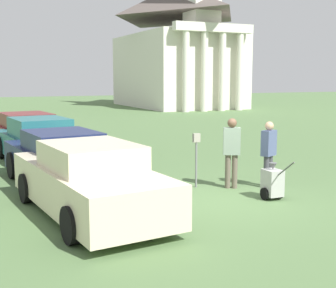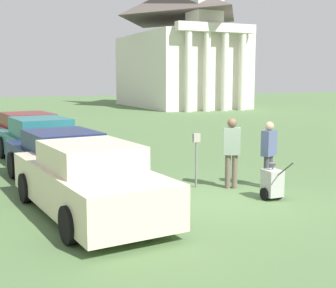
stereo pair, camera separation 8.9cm
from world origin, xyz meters
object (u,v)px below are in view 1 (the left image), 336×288
object	(u,v)px
parked_car_navy	(61,160)
equipment_cart	(272,183)
parked_car_cream	(89,181)
church	(179,39)
person_worker	(232,148)
person_supervisor	(269,150)
parked_car_teal	(39,142)
parked_car_maroon	(25,132)
parking_meter	(196,150)

from	to	relation	value
parked_car_navy	equipment_cart	bearing A→B (deg)	-45.23
parked_car_cream	church	size ratio (longest dim) A/B	0.21
equipment_cart	person_worker	bearing A→B (deg)	104.29
parked_car_cream	person_supervisor	bearing A→B (deg)	-0.87
parked_car_teal	parked_car_maroon	size ratio (longest dim) A/B	0.93
parked_car_cream	parked_car_navy	world-z (taller)	parked_car_cream
parked_car_navy	parking_meter	bearing A→B (deg)	-33.58
parked_car_cream	parking_meter	size ratio (longest dim) A/B	3.68
parked_car_cream	equipment_cart	bearing A→B (deg)	-14.01
parking_meter	equipment_cart	world-z (taller)	parking_meter
parked_car_navy	parked_car_teal	xyz separation A→B (m)	(0.00, 3.49, 0.02)
parked_car_teal	person_worker	xyz separation A→B (m)	(3.84, -5.51, 0.32)
parked_car_maroon	person_supervisor	bearing A→B (deg)	-68.57
parked_car_cream	church	xyz separation A→B (m)	(16.80, 30.99, 5.61)
parking_meter	equipment_cart	size ratio (longest dim) A/B	1.38
parked_car_navy	church	world-z (taller)	church
parked_car_teal	parked_car_maroon	world-z (taller)	parked_car_teal
person_supervisor	equipment_cart	xyz separation A→B (m)	(-0.61, -1.01, -0.56)
parked_car_cream	person_supervisor	size ratio (longest dim) A/B	3.03
parked_car_cream	parked_car_navy	xyz separation A→B (m)	(0.00, 2.78, -0.01)
parked_car_teal	person_supervisor	distance (m)	7.50
parked_car_cream	person_supervisor	distance (m)	4.77
person_worker	equipment_cart	size ratio (longest dim) A/B	1.77
parked_car_maroon	church	xyz separation A→B (m)	(16.80, 21.52, 5.63)
parked_car_teal	parked_car_maroon	distance (m)	3.21
church	equipment_cart	bearing A→B (deg)	-111.89
parked_car_teal	parking_meter	world-z (taller)	parked_car_teal
church	parked_car_navy	bearing A→B (deg)	-120.77
parking_meter	church	bearing A→B (deg)	65.27
parking_meter	equipment_cart	xyz separation A→B (m)	(1.05, -1.75, -0.57)
parked_car_maroon	person_worker	distance (m)	9.53
parked_car_maroon	church	world-z (taller)	church
parked_car_cream	person_worker	world-z (taller)	person_worker
parked_car_cream	person_worker	xyz separation A→B (m)	(3.84, 0.75, 0.32)
parked_car_cream	parked_car_teal	bearing A→B (deg)	83.70
parked_car_cream	parked_car_navy	distance (m)	2.78
person_worker	person_supervisor	world-z (taller)	person_worker
parking_meter	person_worker	bearing A→B (deg)	-29.86
equipment_cart	church	size ratio (longest dim) A/B	0.04
parking_meter	person_worker	size ratio (longest dim) A/B	0.78
parking_meter	parked_car_teal	bearing A→B (deg)	121.23
parking_meter	equipment_cart	bearing A→B (deg)	-59.02
parked_car_cream	church	bearing A→B (deg)	55.24
parked_car_maroon	equipment_cart	bearing A→B (deg)	-73.93
person_worker	parked_car_maroon	bearing A→B (deg)	-37.65
parked_car_cream	equipment_cart	xyz separation A→B (m)	(4.13, -0.56, -0.30)
person_worker	person_supervisor	distance (m)	0.95
parked_car_teal	parking_meter	distance (m)	5.94
parked_car_navy	parking_meter	world-z (taller)	parked_car_navy
equipment_cart	parking_meter	bearing A→B (deg)	122.93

